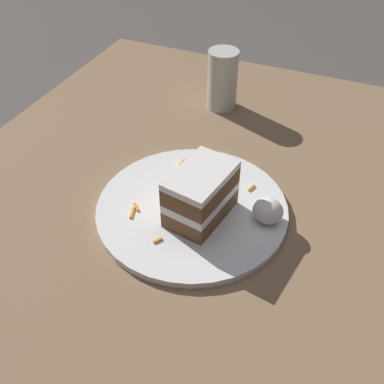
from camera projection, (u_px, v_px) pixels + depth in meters
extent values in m
plane|color=#4C4742|center=(221.00, 207.00, 0.77)|extent=(6.00, 6.00, 0.00)
cube|color=#846647|center=(221.00, 200.00, 0.76)|extent=(0.95, 0.97, 0.03)
cylinder|color=white|center=(192.00, 209.00, 0.71)|extent=(0.30, 0.30, 0.01)
cube|color=brown|center=(201.00, 207.00, 0.69)|extent=(0.09, 0.12, 0.03)
cube|color=white|center=(201.00, 197.00, 0.67)|extent=(0.09, 0.12, 0.01)
cube|color=brown|center=(201.00, 186.00, 0.66)|extent=(0.09, 0.12, 0.03)
cube|color=white|center=(201.00, 175.00, 0.64)|extent=(0.09, 0.12, 0.01)
ellipsoid|color=white|center=(268.00, 211.00, 0.67)|extent=(0.05, 0.04, 0.04)
cylinder|color=orange|center=(197.00, 168.00, 0.78)|extent=(0.07, 0.07, 0.00)
cube|color=orange|center=(132.00, 213.00, 0.70)|extent=(0.01, 0.02, 0.00)
cube|color=orange|center=(158.00, 240.00, 0.65)|extent=(0.01, 0.01, 0.00)
cube|color=orange|center=(251.00, 188.00, 0.74)|extent=(0.01, 0.02, 0.00)
cube|color=orange|center=(136.00, 207.00, 0.71)|extent=(0.02, 0.02, 0.00)
cylinder|color=beige|center=(222.00, 80.00, 0.92)|extent=(0.06, 0.06, 0.12)
cylinder|color=silver|center=(222.00, 97.00, 0.94)|extent=(0.05, 0.05, 0.04)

